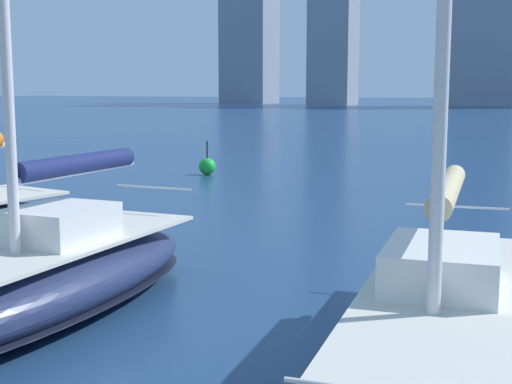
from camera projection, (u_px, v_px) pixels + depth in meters
The scene contains 3 objects.
sailboat_tan at pixel (437, 326), 8.78m from camera, with size 3.70×9.20×12.07m.
sailboat_navy at pixel (44, 275), 11.01m from camera, with size 2.78×7.55×9.50m.
channel_buoy at pixel (207, 166), 29.55m from camera, with size 0.70×0.70×1.40m.
Camera 1 is at (-4.50, 1.25, 3.52)m, focal length 50.00 mm.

